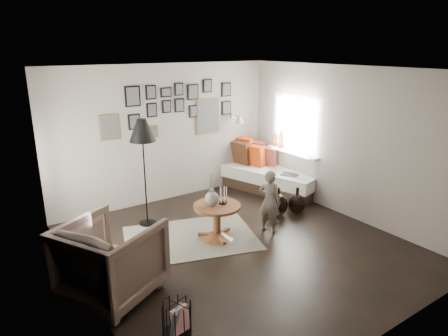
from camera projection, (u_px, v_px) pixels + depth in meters
ground at (240, 246)px, 6.03m from camera, size 4.80×4.80×0.00m
wall_back at (165, 134)px, 7.54m from camera, size 4.50×0.00×4.50m
wall_front at (394, 223)px, 3.76m from camera, size 4.50×0.00×4.50m
wall_left at (79, 196)px, 4.43m from camera, size 0.00×4.80×4.80m
wall_right at (346, 143)px, 6.87m from camera, size 0.00×4.80×4.80m
ceiling at (242, 69)px, 5.27m from camera, size 4.80×4.80×0.00m
door_left at (58, 187)px, 5.46m from camera, size 0.00×2.14×2.14m
window_right at (288, 148)px, 7.99m from camera, size 0.15×1.32×1.30m
gallery_wall at (178, 109)px, 7.55m from camera, size 2.74×0.03×1.08m
wall_sconce at (239, 119)px, 8.12m from camera, size 0.18×0.36×0.16m
rug at (191, 238)px, 6.27m from camera, size 2.34×1.95×0.01m
pedestal_table at (217, 223)px, 6.18m from camera, size 0.73×0.73×0.57m
vase at (212, 196)px, 6.01m from camera, size 0.21×0.21×0.52m
candles at (223, 195)px, 6.11m from camera, size 0.12×0.12×0.27m
daybed at (268, 174)px, 8.37m from camera, size 1.48×2.27×1.04m
magazine_on_daybed at (290, 175)px, 7.80m from camera, size 0.35×0.39×0.02m
armchair at (111, 260)px, 4.72m from camera, size 1.40×1.38×0.95m
armchair_cushion at (109, 257)px, 4.76m from camera, size 0.58×0.59×0.19m
floor_lamp at (142, 134)px, 6.32m from camera, size 0.42×0.42×1.80m
magazine_basket at (177, 319)px, 4.14m from camera, size 0.38×0.38×0.37m
demijohn_large at (278, 205)px, 7.06m from camera, size 0.35×0.35×0.53m
demijohn_small at (297, 204)px, 7.17m from camera, size 0.31×0.31×0.48m
child at (270, 202)px, 6.35m from camera, size 0.38×0.45×1.04m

